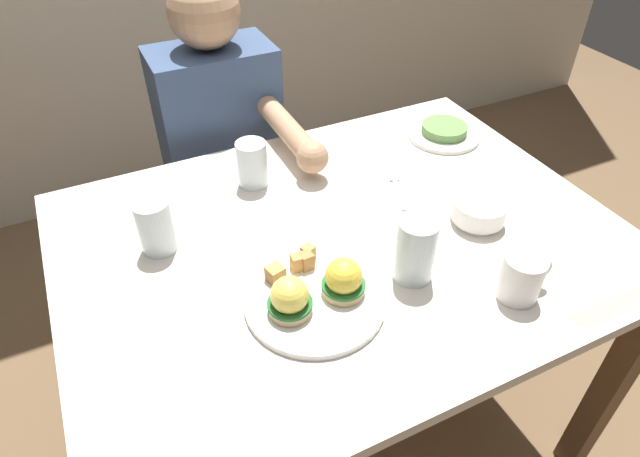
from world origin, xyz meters
name	(u,v)px	position (x,y,z in m)	size (l,w,h in m)	color
ground_plane	(336,418)	(0.00, 0.00, 0.00)	(6.00, 6.00, 0.00)	brown
dining_table	(342,270)	(0.00, 0.00, 0.63)	(1.20, 0.90, 0.74)	silver
eggs_benedict_plate	(315,293)	(-0.14, -0.15, 0.77)	(0.27, 0.27, 0.09)	white
fruit_bowl	(479,211)	(0.30, -0.09, 0.77)	(0.12, 0.12, 0.05)	white
coffee_mug	(522,276)	(0.22, -0.30, 0.79)	(0.11, 0.08, 0.09)	white
fork	(397,188)	(0.20, 0.10, 0.74)	(0.07, 0.15, 0.00)	silver
water_glass_near	(156,229)	(-0.37, 0.13, 0.79)	(0.07, 0.07, 0.12)	silver
water_glass_far	(252,166)	(-0.11, 0.27, 0.79)	(0.07, 0.07, 0.11)	silver
water_glass_extra	(415,252)	(0.07, -0.17, 0.80)	(0.08, 0.08, 0.14)	silver
side_plate	(444,132)	(0.45, 0.26, 0.75)	(0.20, 0.20, 0.04)	white
diner_person	(226,149)	(-0.08, 0.60, 0.65)	(0.34, 0.54, 1.14)	#33333D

